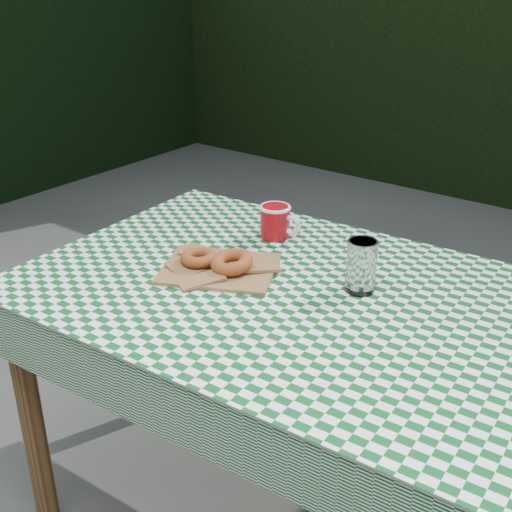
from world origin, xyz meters
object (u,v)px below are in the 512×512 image
Objects in this scene: table at (288,420)px; coffee_mug at (275,222)px; drinking_glass at (361,266)px; paper_bag at (219,268)px.

table is 7.76× the size of coffee_mug.
table is 0.47m from drinking_glass.
table is at bearing 7.15° from paper_bag.
drinking_glass is at bearing -27.89° from coffee_mug.
paper_bag is 1.70× the size of coffee_mug.
coffee_mug is at bearing 129.65° from table.
table is at bearing -144.43° from drinking_glass.
drinking_glass reaches higher than paper_bag.
coffee_mug reaches higher than table.
coffee_mug is 0.37m from drinking_glass.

